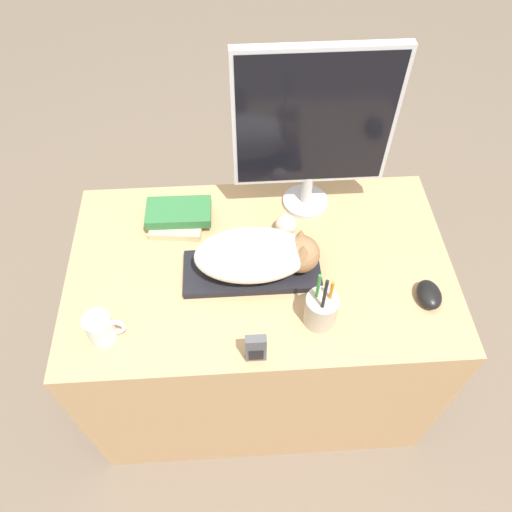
% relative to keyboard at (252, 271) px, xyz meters
% --- Properties ---
extents(ground_plane, '(12.00, 12.00, 0.00)m').
position_rel_keyboard_xyz_m(ground_plane, '(0.03, -0.32, -0.78)').
color(ground_plane, '#6B5B4C').
extents(desk, '(1.18, 0.71, 0.77)m').
position_rel_keyboard_xyz_m(desk, '(0.03, 0.03, -0.39)').
color(desk, tan).
rests_on(desk, ground_plane).
extents(keyboard, '(0.41, 0.16, 0.02)m').
position_rel_keyboard_xyz_m(keyboard, '(0.00, 0.00, 0.00)').
color(keyboard, black).
rests_on(keyboard, desk).
extents(cat, '(0.37, 0.18, 0.14)m').
position_rel_keyboard_xyz_m(cat, '(0.02, 0.00, 0.08)').
color(cat, white).
rests_on(cat, keyboard).
extents(monitor, '(0.47, 0.15, 0.57)m').
position_rel_keyboard_xyz_m(monitor, '(0.20, 0.28, 0.31)').
color(monitor, '#B7B7BC').
rests_on(monitor, desk).
extents(computer_mouse, '(0.07, 0.10, 0.04)m').
position_rel_keyboard_xyz_m(computer_mouse, '(0.50, -0.12, 0.01)').
color(computer_mouse, black).
rests_on(computer_mouse, desk).
extents(coffee_mug, '(0.11, 0.07, 0.09)m').
position_rel_keyboard_xyz_m(coffee_mug, '(-0.42, -0.19, 0.04)').
color(coffee_mug, silver).
rests_on(coffee_mug, desk).
extents(pen_cup, '(0.09, 0.09, 0.22)m').
position_rel_keyboard_xyz_m(pen_cup, '(0.18, -0.17, 0.04)').
color(pen_cup, '#B2A893').
rests_on(pen_cup, desk).
extents(baseball, '(0.07, 0.07, 0.07)m').
position_rel_keyboard_xyz_m(baseball, '(0.12, 0.16, 0.02)').
color(baseball, beige).
rests_on(baseball, desk).
extents(phone, '(0.06, 0.03, 0.10)m').
position_rel_keyboard_xyz_m(phone, '(-0.01, -0.28, 0.04)').
color(phone, '#4C4C51').
rests_on(phone, desk).
extents(book_stack, '(0.21, 0.18, 0.06)m').
position_rel_keyboard_xyz_m(book_stack, '(-0.23, 0.22, 0.02)').
color(book_stack, '#C6B284').
rests_on(book_stack, desk).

